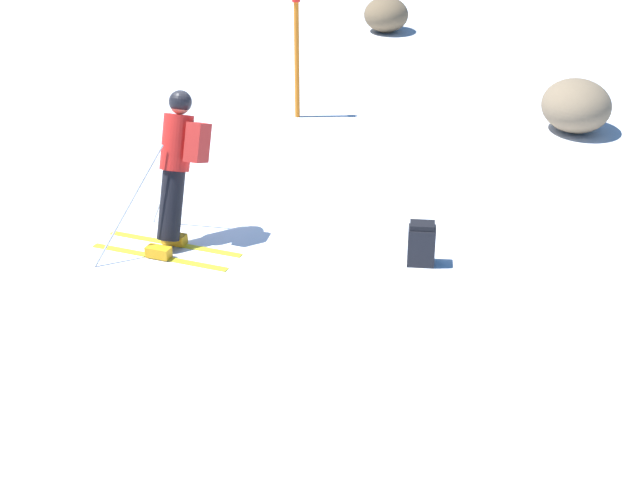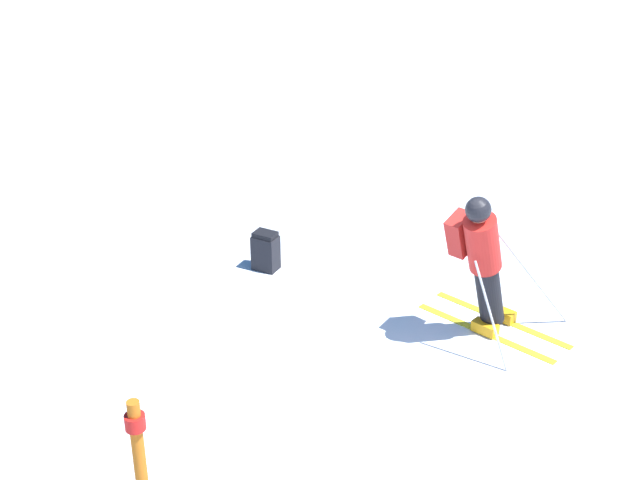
% 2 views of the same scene
% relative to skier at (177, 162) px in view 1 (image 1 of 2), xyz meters
% --- Properties ---
extents(ground_plane, '(300.00, 300.00, 0.00)m').
position_rel_skier_xyz_m(ground_plane, '(-0.95, -0.13, -0.98)').
color(ground_plane, white).
extents(skier, '(1.29, 1.76, 1.79)m').
position_rel_skier_xyz_m(skier, '(0.00, 0.00, 0.00)').
color(skier, yellow).
rests_on(skier, ground).
extents(spare_backpack, '(0.24, 0.32, 0.50)m').
position_rel_skier_xyz_m(spare_backpack, '(0.53, 2.75, -0.73)').
color(spare_backpack, black).
rests_on(spare_backpack, ground).
extents(exposed_boulder_0, '(1.24, 1.05, 0.81)m').
position_rel_skier_xyz_m(exposed_boulder_0, '(-4.03, 5.48, -0.58)').
color(exposed_boulder_0, '#7A664C').
rests_on(exposed_boulder_0, ground).
extents(exposed_boulder_1, '(1.16, 0.98, 0.75)m').
position_rel_skier_xyz_m(exposed_boulder_1, '(-10.63, 2.79, -0.60)').
color(exposed_boulder_1, brown).
rests_on(exposed_boulder_1, ground).
extents(trail_marker, '(0.13, 0.13, 2.06)m').
position_rel_skier_xyz_m(trail_marker, '(-4.58, 1.12, 0.15)').
color(trail_marker, orange).
rests_on(trail_marker, ground).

